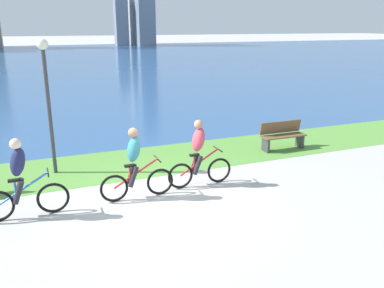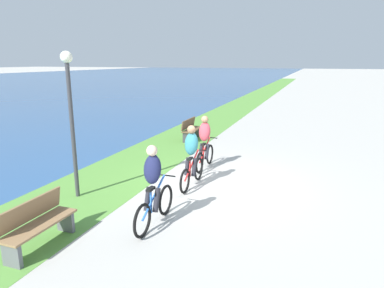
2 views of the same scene
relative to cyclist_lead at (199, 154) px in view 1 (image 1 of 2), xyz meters
name	(u,v)px [view 1 (image 1 of 2)]	position (x,y,z in m)	size (l,w,h in m)	color
ground_plane	(159,204)	(-1.26, -0.65, -0.84)	(300.00, 300.00, 0.00)	#B2AFA8
grass_strip_bayside	(128,163)	(-1.26, 2.29, -0.83)	(120.00, 2.68, 0.01)	#59933D
bay_water_surface	(50,60)	(-1.26, 40.62, -0.84)	(300.00, 73.98, 0.00)	#2D568C
cyclist_lead	(199,154)	(0.00, 0.00, 0.00)	(1.69, 0.52, 1.69)	black
cyclist_trailing	(135,164)	(-1.64, -0.17, 0.00)	(1.73, 0.52, 1.69)	black
cyclist_distant_rear	(21,180)	(-4.03, -0.22, 0.01)	(1.76, 0.52, 1.71)	black
bench_near_path	(282,135)	(3.69, 1.81, -0.39)	(1.50, 0.47, 0.90)	brown
lamppost_tall	(47,87)	(-3.26, 2.29, 1.51)	(0.28, 0.28, 3.54)	#38383D
city_skyline_far_shore	(18,0)	(-4.18, 69.75, 7.19)	(44.58, 12.99, 25.18)	slate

